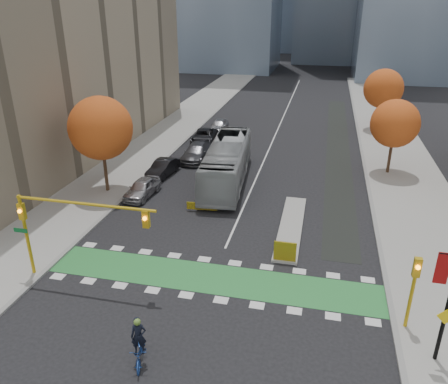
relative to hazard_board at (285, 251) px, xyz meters
The scene contains 23 objects.
ground 5.85m from the hazard_board, 133.60° to the right, with size 300.00×300.00×0.00m, color black.
sidewalk_west 23.59m from the hazard_board, 137.92° to the left, with size 7.00×120.00×0.15m, color gray.
sidewalk_east 18.45m from the hazard_board, 58.98° to the left, with size 7.00×120.00×0.15m, color gray.
curb_west 21.12m from the hazard_board, 131.54° to the left, with size 0.30×120.00×0.16m, color gray.
curb_east 16.92m from the hazard_board, 69.21° to the left, with size 0.30×120.00×0.16m, color gray.
bike_crossing 4.89m from the hazard_board, 145.98° to the right, with size 20.00×3.00×0.01m, color #297F38.
centre_line 36.03m from the hazard_board, 96.38° to the left, with size 0.15×70.00×0.01m, color silver.
bike_lane_paint 26.05m from the hazard_board, 82.27° to the left, with size 2.50×50.00×0.01m, color black.
median_island 4.85m from the hazard_board, 90.00° to the left, with size 1.60×10.00×0.16m, color gray.
hazard_board is the anchor object (origin of this frame).
building_west 35.18m from the hazard_board, 147.56° to the left, with size 16.00×44.00×25.00m, color gray.
tree_west 18.44m from the hazard_board, 154.01° to the left, with size 5.20×5.20×8.22m.
tree_east_near 19.93m from the hazard_board, 65.80° to the left, with size 4.40×4.40×7.08m.
tree_east_far 35.13m from the hazard_board, 75.88° to the left, with size 4.80×4.80×7.65m.
traffic_signal_west 13.23m from the hazard_board, 158.45° to the right, with size 8.53×0.56×5.20m.
traffic_signal_east 8.26m from the hazard_board, 35.92° to the right, with size 0.35×0.43×4.10m.
cyclist 11.21m from the hazard_board, 119.44° to the right, with size 1.32×2.22×2.42m.
bus 13.90m from the hazard_board, 117.77° to the left, with size 3.13×13.37×3.72m, color #979C9E.
parked_car_a 14.73m from the hazard_board, 149.30° to the left, with size 1.78×4.44×1.51m, color #9F9EA3.
parked_car_b 17.82m from the hazard_board, 135.36° to the left, with size 1.57×4.49×1.48m, color black.
parked_car_c 20.61m from the hazard_board, 121.79° to the left, with size 2.30×5.65×1.64m, color #46464B.
parked_car_d 26.37m from the hazard_board, 116.42° to the left, with size 2.48×5.38×1.49m, color black.
parked_car_e 30.70m from the hazard_board, 111.20° to the left, with size 1.79×4.46×1.52m, color #A5A4AA.
Camera 1 is at (5.57, -19.44, 15.00)m, focal length 35.00 mm.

